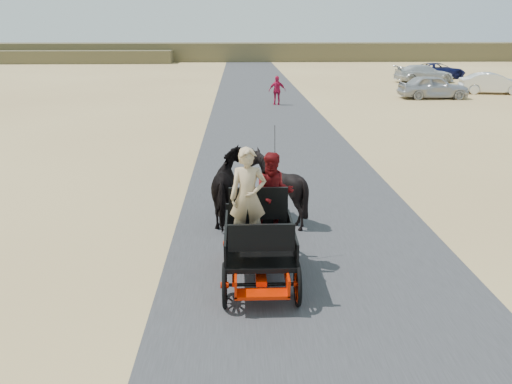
{
  "coord_description": "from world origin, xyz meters",
  "views": [
    {
      "loc": [
        -1.49,
        -9.58,
        4.51
      ],
      "look_at": [
        -1.14,
        0.39,
        1.2
      ],
      "focal_mm": 35.0,
      "sensor_mm": 36.0,
      "label": 1
    }
  ],
  "objects_px": {
    "carriage": "(259,262)",
    "car_c": "(424,74)",
    "car_d": "(438,71)",
    "car_b": "(492,83)",
    "horse_left": "(231,188)",
    "car_a": "(433,87)",
    "horse_right": "(277,187)",
    "pedestrian": "(277,91)"
  },
  "relations": [
    {
      "from": "carriage",
      "to": "car_c",
      "type": "relative_size",
      "value": 0.48
    },
    {
      "from": "carriage",
      "to": "car_d",
      "type": "bearing_deg",
      "value": 64.59
    },
    {
      "from": "carriage",
      "to": "car_b",
      "type": "xyz_separation_m",
      "value": [
        17.6,
        26.78,
        0.36
      ]
    },
    {
      "from": "horse_left",
      "to": "car_a",
      "type": "distance_m",
      "value": 25.11
    },
    {
      "from": "horse_right",
      "to": "pedestrian",
      "type": "relative_size",
      "value": 0.98
    },
    {
      "from": "car_b",
      "to": "car_c",
      "type": "relative_size",
      "value": 0.88
    },
    {
      "from": "horse_left",
      "to": "pedestrian",
      "type": "bearing_deg",
      "value": -97.68
    },
    {
      "from": "horse_right",
      "to": "pedestrian",
      "type": "distance_m",
      "value": 18.98
    },
    {
      "from": "pedestrian",
      "to": "car_c",
      "type": "height_order",
      "value": "pedestrian"
    },
    {
      "from": "car_a",
      "to": "car_d",
      "type": "xyz_separation_m",
      "value": [
        5.5,
        13.4,
        -0.07
      ]
    },
    {
      "from": "carriage",
      "to": "car_a",
      "type": "height_order",
      "value": "car_a"
    },
    {
      "from": "pedestrian",
      "to": "car_c",
      "type": "distance_m",
      "value": 18.45
    },
    {
      "from": "horse_left",
      "to": "car_d",
      "type": "relative_size",
      "value": 0.41
    },
    {
      "from": "car_b",
      "to": "pedestrian",
      "type": "bearing_deg",
      "value": 119.26
    },
    {
      "from": "horse_left",
      "to": "car_c",
      "type": "bearing_deg",
      "value": -116.98
    },
    {
      "from": "horse_right",
      "to": "car_c",
      "type": "height_order",
      "value": "horse_right"
    },
    {
      "from": "horse_left",
      "to": "pedestrian",
      "type": "xyz_separation_m",
      "value": [
        2.55,
        18.92,
        0.02
      ]
    },
    {
      "from": "carriage",
      "to": "car_b",
      "type": "relative_size",
      "value": 0.55
    },
    {
      "from": "horse_right",
      "to": "car_c",
      "type": "distance_m",
      "value": 34.87
    },
    {
      "from": "car_d",
      "to": "horse_left",
      "type": "bearing_deg",
      "value": 145.1
    },
    {
      "from": "pedestrian",
      "to": "carriage",
      "type": "bearing_deg",
      "value": 84.02
    },
    {
      "from": "horse_left",
      "to": "car_a",
      "type": "relative_size",
      "value": 0.45
    },
    {
      "from": "car_b",
      "to": "car_c",
      "type": "height_order",
      "value": "car_c"
    },
    {
      "from": "carriage",
      "to": "car_d",
      "type": "height_order",
      "value": "car_d"
    },
    {
      "from": "carriage",
      "to": "pedestrian",
      "type": "height_order",
      "value": "pedestrian"
    },
    {
      "from": "horse_right",
      "to": "car_d",
      "type": "distance_m",
      "value": 38.98
    },
    {
      "from": "carriage",
      "to": "car_d",
      "type": "xyz_separation_m",
      "value": [
        17.99,
        37.86,
        0.33
      ]
    },
    {
      "from": "horse_left",
      "to": "car_c",
      "type": "relative_size",
      "value": 0.4
    },
    {
      "from": "car_c",
      "to": "car_d",
      "type": "distance_m",
      "value": 4.18
    },
    {
      "from": "car_a",
      "to": "pedestrian",
      "type": "bearing_deg",
      "value": 103.79
    },
    {
      "from": "car_a",
      "to": "car_b",
      "type": "xyz_separation_m",
      "value": [
        5.12,
        2.32,
        -0.04
      ]
    },
    {
      "from": "car_c",
      "to": "carriage",
      "type": "bearing_deg",
      "value": 152.88
    },
    {
      "from": "horse_right",
      "to": "car_b",
      "type": "distance_m",
      "value": 29.26
    },
    {
      "from": "car_a",
      "to": "car_b",
      "type": "relative_size",
      "value": 1.02
    },
    {
      "from": "carriage",
      "to": "car_c",
      "type": "height_order",
      "value": "car_c"
    },
    {
      "from": "horse_right",
      "to": "pedestrian",
      "type": "bearing_deg",
      "value": -94.39
    },
    {
      "from": "carriage",
      "to": "horse_left",
      "type": "bearing_deg",
      "value": 100.39
    },
    {
      "from": "horse_right",
      "to": "car_a",
      "type": "xyz_separation_m",
      "value": [
        11.93,
        21.46,
        -0.09
      ]
    },
    {
      "from": "carriage",
      "to": "pedestrian",
      "type": "relative_size",
      "value": 1.39
    },
    {
      "from": "horse_right",
      "to": "car_c",
      "type": "bearing_deg",
      "value": -115.37
    },
    {
      "from": "car_b",
      "to": "car_d",
      "type": "xyz_separation_m",
      "value": [
        0.38,
        11.08,
        -0.03
      ]
    },
    {
      "from": "pedestrian",
      "to": "car_c",
      "type": "xyz_separation_m",
      "value": [
        13.49,
        12.58,
        -0.14
      ]
    }
  ]
}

